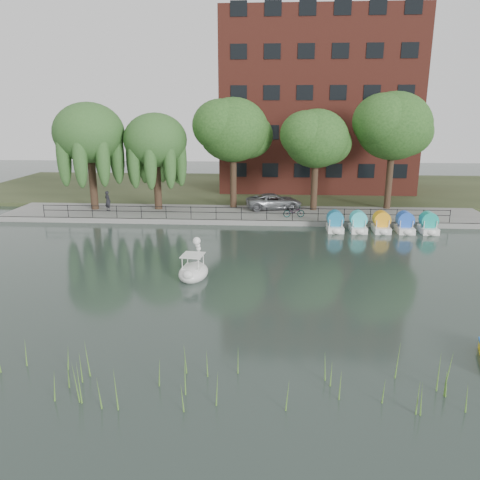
# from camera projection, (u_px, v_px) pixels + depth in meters

# --- Properties ---
(ground_plane) EXTENTS (120.00, 120.00, 0.00)m
(ground_plane) POSITION_uv_depth(u_px,v_px,m) (225.00, 285.00, 24.23)
(ground_plane) COLOR #35403E
(promenade) EXTENTS (40.00, 6.00, 0.40)m
(promenade) POSITION_uv_depth(u_px,v_px,m) (243.00, 215.00, 39.56)
(promenade) COLOR gray
(promenade) RESTS_ON ground_plane
(kerb) EXTENTS (40.00, 0.25, 0.40)m
(kerb) POSITION_uv_depth(u_px,v_px,m) (241.00, 223.00, 36.72)
(kerb) COLOR gray
(kerb) RESTS_ON ground_plane
(land_strip) EXTENTS (60.00, 22.00, 0.36)m
(land_strip) POSITION_uv_depth(u_px,v_px,m) (251.00, 188.00, 53.02)
(land_strip) COLOR #47512D
(land_strip) RESTS_ON ground_plane
(railing) EXTENTS (32.00, 0.05, 1.00)m
(railing) POSITION_uv_depth(u_px,v_px,m) (241.00, 210.00, 36.66)
(railing) COLOR black
(railing) RESTS_ON promenade
(apartment_building) EXTENTS (20.00, 10.07, 18.00)m
(apartment_building) POSITION_uv_depth(u_px,v_px,m) (316.00, 104.00, 50.09)
(apartment_building) COLOR #4C1E16
(apartment_building) RESTS_ON land_strip
(willow_left) EXTENTS (5.88, 5.88, 9.01)m
(willow_left) POSITION_uv_depth(u_px,v_px,m) (89.00, 133.00, 39.07)
(willow_left) COLOR #473323
(willow_left) RESTS_ON promenade
(willow_mid) EXTENTS (5.32, 5.32, 8.15)m
(willow_mid) POSITION_uv_depth(u_px,v_px,m) (155.00, 141.00, 39.37)
(willow_mid) COLOR #473323
(willow_mid) RESTS_ON promenade
(broadleaf_center) EXTENTS (6.00, 6.00, 9.25)m
(broadleaf_center) POSITION_uv_depth(u_px,v_px,m) (233.00, 130.00, 39.70)
(broadleaf_center) COLOR #473323
(broadleaf_center) RESTS_ON promenade
(broadleaf_right) EXTENTS (5.40, 5.40, 8.32)m
(broadleaf_right) POSITION_uv_depth(u_px,v_px,m) (316.00, 139.00, 38.96)
(broadleaf_right) COLOR #473323
(broadleaf_right) RESTS_ON promenade
(broadleaf_far) EXTENTS (6.30, 6.30, 9.71)m
(broadleaf_far) POSITION_uv_depth(u_px,v_px,m) (394.00, 127.00, 39.24)
(broadleaf_far) COLOR #473323
(broadleaf_far) RESTS_ON promenade
(minivan) EXTENTS (3.65, 5.93, 1.53)m
(minivan) POSITION_uv_depth(u_px,v_px,m) (274.00, 200.00, 40.60)
(minivan) COLOR gray
(minivan) RESTS_ON promenade
(bicycle) EXTENTS (0.84, 1.79, 1.00)m
(bicycle) POSITION_uv_depth(u_px,v_px,m) (294.00, 211.00, 37.56)
(bicycle) COLOR gray
(bicycle) RESTS_ON promenade
(pedestrian) EXTENTS (0.86, 0.80, 1.98)m
(pedestrian) POSITION_uv_depth(u_px,v_px,m) (108.00, 199.00, 39.77)
(pedestrian) COLOR black
(pedestrian) RESTS_ON promenade
(swan_boat) EXTENTS (1.78, 2.56, 2.04)m
(swan_boat) POSITION_uv_depth(u_px,v_px,m) (194.00, 269.00, 25.22)
(swan_boat) COLOR white
(swan_boat) RESTS_ON ground_plane
(pedal_boat_row) EXTENTS (7.95, 1.70, 1.40)m
(pedal_boat_row) POSITION_uv_depth(u_px,v_px,m) (381.00, 224.00, 34.58)
(pedal_boat_row) COLOR white
(pedal_boat_row) RESTS_ON ground_plane
(reed_bank) EXTENTS (24.00, 2.40, 1.20)m
(reed_bank) POSITION_uv_depth(u_px,v_px,m) (259.00, 376.00, 14.81)
(reed_bank) COLOR #669938
(reed_bank) RESTS_ON ground_plane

